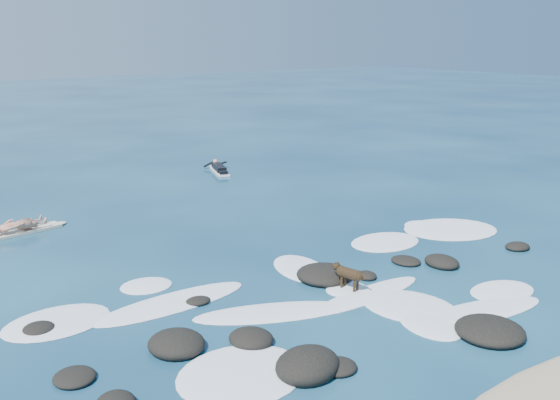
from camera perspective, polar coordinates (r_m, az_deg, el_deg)
ground at (r=16.38m, az=3.17°, el=-6.88°), size 160.00×160.00×0.00m
reef_rocks at (r=13.63m, az=4.24°, el=-11.11°), size 13.67×6.80×0.56m
breaking_foam at (r=15.85m, az=5.81°, el=-7.66°), size 15.38×7.17×0.12m
standing_surfer_rig at (r=21.07m, az=-23.06°, el=-0.99°), size 3.27×1.04×1.86m
paddling_surfer_rig at (r=28.60m, az=-5.60°, el=2.87°), size 1.40×2.51×0.44m
dog at (r=15.35m, az=6.22°, el=-6.68°), size 0.44×1.05×0.68m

